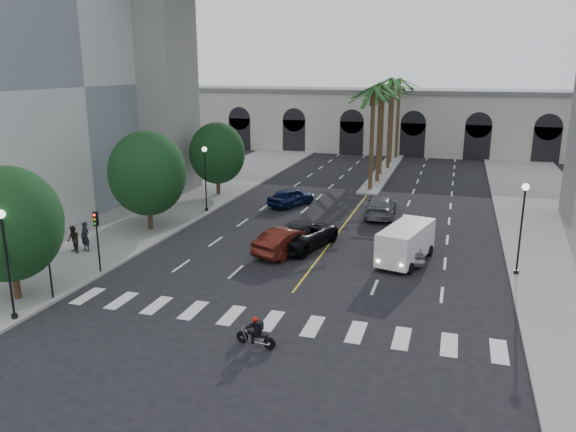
# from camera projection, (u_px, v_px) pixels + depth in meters

# --- Properties ---
(ground) EXTENTS (140.00, 140.00, 0.00)m
(ground) POSITION_uv_depth(u_px,v_px,m) (281.00, 308.00, 27.51)
(ground) COLOR black
(ground) RESTS_ON ground
(sidewalk_left) EXTENTS (8.00, 100.00, 0.15)m
(sidewalk_left) POSITION_uv_depth(u_px,v_px,m) (161.00, 211.00, 45.57)
(sidewalk_left) COLOR gray
(sidewalk_left) RESTS_ON ground
(sidewalk_right) EXTENTS (8.00, 100.00, 0.15)m
(sidewalk_right) POSITION_uv_depth(u_px,v_px,m) (565.00, 244.00, 37.13)
(sidewalk_right) COLOR gray
(sidewalk_right) RESTS_ON ground
(median) EXTENTS (2.00, 24.00, 0.20)m
(median) POSITION_uv_depth(u_px,v_px,m) (384.00, 172.00, 62.60)
(median) COLOR gray
(median) RESTS_ON ground
(pier_building) EXTENTS (71.00, 10.50, 8.50)m
(pier_building) POSITION_uv_depth(u_px,v_px,m) (402.00, 120.00, 77.24)
(pier_building) COLOR beige
(pier_building) RESTS_ON ground
(palm_a) EXTENTS (3.20, 3.20, 10.30)m
(palm_a) POSITION_uv_depth(u_px,v_px,m) (374.00, 93.00, 51.04)
(palm_a) COLOR #47331E
(palm_a) RESTS_ON ground
(palm_b) EXTENTS (3.20, 3.20, 10.60)m
(palm_b) POSITION_uv_depth(u_px,v_px,m) (381.00, 89.00, 54.64)
(palm_b) COLOR #47331E
(palm_b) RESTS_ON ground
(palm_c) EXTENTS (3.20, 3.20, 10.10)m
(palm_c) POSITION_uv_depth(u_px,v_px,m) (383.00, 92.00, 58.54)
(palm_c) COLOR #47331E
(palm_c) RESTS_ON ground
(palm_d) EXTENTS (3.20, 3.20, 10.90)m
(palm_d) POSITION_uv_depth(u_px,v_px,m) (391.00, 83.00, 61.95)
(palm_d) COLOR #47331E
(palm_d) RESTS_ON ground
(palm_e) EXTENTS (3.20, 3.20, 10.40)m
(palm_e) POSITION_uv_depth(u_px,v_px,m) (393.00, 86.00, 65.83)
(palm_e) COLOR #47331E
(palm_e) RESTS_ON ground
(palm_f) EXTENTS (3.20, 3.20, 10.70)m
(palm_f) POSITION_uv_depth(u_px,v_px,m) (399.00, 83.00, 69.38)
(palm_f) COLOR #47331E
(palm_f) RESTS_ON ground
(street_tree_near) EXTENTS (5.20, 5.20, 6.89)m
(street_tree_near) POSITION_uv_depth(u_px,v_px,m) (8.00, 224.00, 27.35)
(street_tree_near) COLOR #382616
(street_tree_near) RESTS_ON ground
(street_tree_mid) EXTENTS (5.44, 5.44, 7.21)m
(street_tree_mid) POSITION_uv_depth(u_px,v_px,m) (147.00, 173.00, 39.32)
(street_tree_mid) COLOR #382616
(street_tree_mid) RESTS_ON ground
(street_tree_far) EXTENTS (5.04, 5.04, 6.68)m
(street_tree_far) POSITION_uv_depth(u_px,v_px,m) (217.00, 153.00, 50.49)
(street_tree_far) COLOR #382616
(street_tree_far) RESTS_ON ground
(lamp_post_left_near) EXTENTS (0.40, 0.40, 5.35)m
(lamp_post_left_near) POSITION_uv_depth(u_px,v_px,m) (6.00, 256.00, 25.26)
(lamp_post_left_near) COLOR black
(lamp_post_left_near) RESTS_ON ground
(lamp_post_left_far) EXTENTS (0.40, 0.40, 5.35)m
(lamp_post_left_far) POSITION_uv_depth(u_px,v_px,m) (205.00, 173.00, 44.67)
(lamp_post_left_far) COLOR black
(lamp_post_left_far) RESTS_ON ground
(lamp_post_right) EXTENTS (0.40, 0.40, 5.35)m
(lamp_post_right) POSITION_uv_depth(u_px,v_px,m) (522.00, 221.00, 30.86)
(lamp_post_right) COLOR black
(lamp_post_right) RESTS_ON ground
(traffic_signal_near) EXTENTS (0.25, 0.18, 3.65)m
(traffic_signal_near) POSITION_uv_depth(u_px,v_px,m) (48.00, 254.00, 27.72)
(traffic_signal_near) COLOR black
(traffic_signal_near) RESTS_ON ground
(traffic_signal_far) EXTENTS (0.25, 0.18, 3.65)m
(traffic_signal_far) POSITION_uv_depth(u_px,v_px,m) (97.00, 232.00, 31.42)
(traffic_signal_far) COLOR black
(traffic_signal_far) RESTS_ON ground
(motorcycle_rider) EXTENTS (1.85, 0.53, 1.34)m
(motorcycle_rider) POSITION_uv_depth(u_px,v_px,m) (257.00, 333.00, 23.58)
(motorcycle_rider) COLOR black
(motorcycle_rider) RESTS_ON ground
(car_a) EXTENTS (2.97, 4.73, 1.50)m
(car_a) POSITION_uv_depth(u_px,v_px,m) (405.00, 247.00, 34.37)
(car_a) COLOR #9E9EA2
(car_a) RESTS_ON ground
(car_b) EXTENTS (3.61, 5.43, 1.69)m
(car_b) POSITION_uv_depth(u_px,v_px,m) (288.00, 241.00, 35.31)
(car_b) COLOR #4D160F
(car_b) RESTS_ON ground
(car_c) EXTENTS (4.37, 6.73, 1.72)m
(car_c) POSITION_uv_depth(u_px,v_px,m) (303.00, 234.00, 36.72)
(car_c) COLOR black
(car_c) RESTS_ON ground
(car_d) EXTENTS (2.45, 5.57, 1.59)m
(car_d) POSITION_uv_depth(u_px,v_px,m) (381.00, 207.00, 44.08)
(car_d) COLOR #5E5F63
(car_d) RESTS_ON ground
(car_e) EXTENTS (3.52, 4.97, 1.57)m
(car_e) POSITION_uv_depth(u_px,v_px,m) (291.00, 197.00, 47.50)
(car_e) COLOR #0D183E
(car_e) RESTS_ON ground
(cargo_van) EXTENTS (3.16, 5.58, 2.24)m
(cargo_van) POSITION_uv_depth(u_px,v_px,m) (406.00, 242.00, 33.65)
(cargo_van) COLOR white
(cargo_van) RESTS_ON ground
(pedestrian_a) EXTENTS (0.77, 0.58, 1.89)m
(pedestrian_a) POSITION_uv_depth(u_px,v_px,m) (85.00, 237.00, 35.31)
(pedestrian_a) COLOR black
(pedestrian_a) RESTS_ON sidewalk_left
(pedestrian_b) EXTENTS (1.06, 0.99, 1.74)m
(pedestrian_b) POSITION_uv_depth(u_px,v_px,m) (73.00, 240.00, 34.96)
(pedestrian_b) COLOR black
(pedestrian_b) RESTS_ON sidewalk_left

